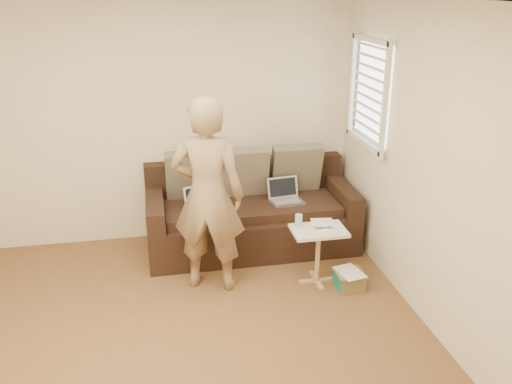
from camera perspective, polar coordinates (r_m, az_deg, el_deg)
floor at (r=4.40m, az=-6.99°, el=-16.95°), size 4.50×4.50×0.00m
ceiling at (r=3.46m, az=-9.01°, el=19.24°), size 4.50×4.50×0.00m
wall_back at (r=5.88m, az=-9.37°, el=7.13°), size 4.00×0.00×4.00m
wall_right at (r=4.32m, az=19.63°, el=0.95°), size 0.00×4.50×4.50m
window_blinds at (r=5.48m, az=11.85°, el=10.23°), size 0.12×0.88×1.08m
sofa at (r=5.79m, az=-0.52°, el=-1.94°), size 2.20×0.95×0.85m
pillow_left at (r=5.80m, az=-6.78°, el=1.79°), size 0.55×0.29×0.57m
pillow_mid at (r=5.84m, az=-1.38°, el=2.08°), size 0.55×0.27×0.57m
pillow_right at (r=5.98m, az=4.26°, el=2.51°), size 0.55×0.28×0.57m
laptop_silver at (r=5.75m, az=3.29°, el=-1.12°), size 0.37×0.29×0.23m
laptop_white at (r=5.57m, az=-5.39°, el=-1.95°), size 0.41×0.36×0.24m
person at (r=4.87m, az=-5.10°, el=-0.37°), size 0.78×0.64×1.84m
side_table at (r=5.21m, az=6.51°, el=-6.69°), size 0.51×0.35×0.56m
drinking_glass at (r=5.10m, az=4.52°, el=-3.02°), size 0.07×0.07×0.12m
scissors at (r=5.10m, az=7.10°, el=-3.78°), size 0.19×0.13×0.02m
paper_on_table at (r=5.18m, az=7.13°, el=-3.43°), size 0.25×0.33×0.00m
striped_box at (r=5.24m, az=9.80°, el=-9.10°), size 0.27×0.27×0.17m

